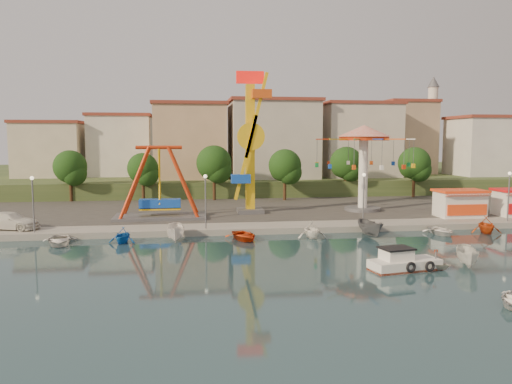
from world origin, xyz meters
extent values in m
plane|color=#142C37|center=(0.00, 0.00, 0.00)|extent=(200.00, 200.00, 0.00)
cube|color=#9E998E|center=(0.00, 62.00, 0.30)|extent=(200.00, 100.00, 0.60)
cube|color=#4C4944|center=(0.00, 30.00, 0.60)|extent=(90.00, 28.00, 0.01)
cube|color=#384C26|center=(0.00, 67.00, 1.50)|extent=(200.00, 60.00, 3.00)
cube|color=#59595E|center=(-12.79, 20.24, 0.75)|extent=(10.00, 5.00, 0.30)
cube|color=blue|center=(-12.79, 20.24, 2.20)|extent=(4.50, 1.40, 1.00)
cylinder|color=#B82E0E|center=(-12.79, 20.24, 8.40)|extent=(5.00, 0.40, 0.40)
cube|color=#59595E|center=(-2.42, 22.77, 0.85)|extent=(3.00, 3.00, 0.50)
cube|color=yellow|center=(-2.42, 22.77, 8.10)|extent=(1.00, 1.00, 15.00)
cube|color=#FD150E|center=(-2.42, 22.77, 16.40)|extent=(3.20, 0.50, 1.40)
cylinder|color=yellow|center=(-2.42, 21.97, 9.60)|extent=(3.20, 0.50, 3.20)
cube|color=yellow|center=(-1.80, 21.77, 12.02)|extent=(2.78, 0.35, 9.78)
cube|color=#CC4712|center=(-1.19, 21.77, 14.45)|extent=(2.20, 1.20, 1.00)
cylinder|color=#59595E|center=(11.44, 22.78, 0.80)|extent=(4.40, 4.40, 0.40)
cylinder|color=white|center=(11.44, 22.78, 5.10)|extent=(1.10, 1.10, 9.00)
cylinder|color=#B82E0E|center=(11.44, 22.78, 9.40)|extent=(6.00, 6.00, 0.50)
cone|color=red|center=(11.44, 22.78, 10.30)|extent=(6.40, 6.40, 1.40)
cube|color=white|center=(20.52, 16.50, 2.00)|extent=(5.00, 3.00, 2.80)
cube|color=#EE4115|center=(20.52, 16.50, 3.55)|extent=(5.40, 3.40, 0.25)
cube|color=red|center=(20.52, 14.80, 3.20)|extent=(5.00, 0.77, 0.43)
cylinder|color=#59595E|center=(-24.00, 13.00, 3.10)|extent=(0.14, 0.14, 5.00)
cylinder|color=#59595E|center=(-8.00, 13.00, 3.10)|extent=(0.14, 0.14, 5.00)
cylinder|color=#59595E|center=(8.00, 13.00, 3.10)|extent=(0.14, 0.14, 5.00)
cylinder|color=#59595E|center=(24.00, 13.00, 3.10)|extent=(0.14, 0.14, 5.00)
cylinder|color=#382314|center=(-26.00, 36.98, 2.40)|extent=(0.44, 0.44, 3.60)
sphere|color=black|center=(-26.00, 36.98, 5.49)|extent=(4.60, 4.60, 4.60)
cylinder|color=#382314|center=(-16.00, 36.24, 2.30)|extent=(0.44, 0.44, 3.40)
sphere|color=black|center=(-16.00, 36.24, 5.22)|extent=(4.35, 4.35, 4.35)
cylinder|color=#382314|center=(-6.00, 35.81, 2.56)|extent=(0.44, 0.44, 3.92)
sphere|color=black|center=(-6.00, 35.81, 5.94)|extent=(5.02, 5.02, 5.02)
cylinder|color=#382314|center=(4.00, 34.36, 2.43)|extent=(0.44, 0.44, 3.66)
sphere|color=black|center=(4.00, 34.36, 5.58)|extent=(4.68, 4.68, 4.68)
cylinder|color=#382314|center=(14.00, 37.35, 2.50)|extent=(0.44, 0.44, 3.80)
sphere|color=black|center=(14.00, 37.35, 5.77)|extent=(4.86, 4.86, 4.86)
cylinder|color=#382314|center=(24.00, 35.54, 2.49)|extent=(0.44, 0.44, 3.77)
sphere|color=black|center=(24.00, 35.54, 5.73)|extent=(4.83, 4.83, 4.83)
cube|color=beige|center=(-33.37, 46.06, 8.93)|extent=(9.26, 9.53, 11.87)
cube|color=silver|center=(-21.33, 51.38, 7.32)|extent=(12.33, 9.01, 8.63)
cube|color=tan|center=(-8.19, 51.96, 8.62)|extent=(11.95, 9.28, 11.23)
cube|color=beige|center=(5.60, 48.80, 7.60)|extent=(12.59, 10.50, 9.20)
cube|color=beige|center=(19.07, 52.20, 7.62)|extent=(10.75, 9.23, 9.24)
cube|color=tan|center=(32.37, 50.33, 8.61)|extent=(12.77, 10.96, 11.21)
cube|color=silver|center=(44.15, 48.77, 9.18)|extent=(8.23, 8.98, 12.36)
cylinder|color=silver|center=(36.00, 54.00, 11.00)|extent=(1.80, 1.80, 16.00)
cylinder|color=#59595E|center=(36.00, 54.00, 16.00)|extent=(2.80, 2.80, 0.30)
cone|color=#59595E|center=(36.00, 54.00, 20.00)|extent=(2.20, 2.20, 2.00)
cube|color=white|center=(5.57, -2.40, 0.30)|extent=(5.33, 2.85, 0.91)
cube|color=#B82E0E|center=(5.57, -2.40, 0.08)|extent=(5.33, 2.85, 0.16)
cube|color=white|center=(4.96, -2.30, 1.06)|extent=(2.27, 1.87, 0.91)
cube|color=black|center=(4.96, -2.30, 1.57)|extent=(2.51, 2.11, 0.12)
torus|color=black|center=(5.57, -3.41, 0.46)|extent=(0.79, 0.34, 0.77)
torus|color=black|center=(6.99, -3.36, 0.46)|extent=(0.79, 0.34, 0.77)
imported|color=silver|center=(7.36, -2.07, 0.35)|extent=(4.12, 4.04, 0.70)
imported|color=silver|center=(10.54, -2.08, 0.73)|extent=(2.77, 4.06, 1.47)
imported|color=silver|center=(-26.79, 15.00, 1.42)|extent=(6.10, 3.85, 1.65)
imported|color=silver|center=(-21.01, 9.80, 0.43)|extent=(3.67, 4.60, 0.85)
imported|color=blue|center=(-15.55, 9.80, 0.73)|extent=(2.93, 3.22, 1.46)
imported|color=silver|center=(-10.83, 9.80, 0.82)|extent=(1.59, 4.22, 1.63)
imported|color=red|center=(-4.60, 9.80, 0.41)|extent=(3.71, 4.54, 0.82)
imported|color=white|center=(1.82, 9.80, 0.82)|extent=(2.85, 3.25, 1.64)
imported|color=#59595E|center=(7.62, 9.80, 0.81)|extent=(1.93, 4.31, 1.62)
imported|color=white|center=(14.82, 9.80, 0.39)|extent=(2.82, 3.83, 0.77)
imported|color=#CA4212|center=(19.54, 9.80, 0.86)|extent=(3.60, 3.91, 1.72)
camera|label=1|loc=(-9.58, -35.40, 9.24)|focal=35.00mm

